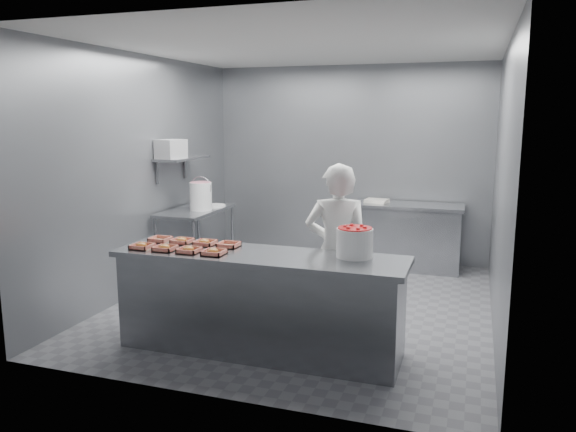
# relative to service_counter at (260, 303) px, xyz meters

# --- Properties ---
(floor) EXTENTS (4.50, 4.50, 0.00)m
(floor) POSITION_rel_service_counter_xyz_m (0.00, 1.35, -0.45)
(floor) COLOR #4C4C51
(floor) RESTS_ON ground
(ceiling) EXTENTS (4.50, 4.50, 0.00)m
(ceiling) POSITION_rel_service_counter_xyz_m (0.00, 1.35, 2.35)
(ceiling) COLOR white
(ceiling) RESTS_ON wall_back
(wall_back) EXTENTS (4.00, 0.04, 2.80)m
(wall_back) POSITION_rel_service_counter_xyz_m (0.00, 3.60, 0.95)
(wall_back) COLOR slate
(wall_back) RESTS_ON ground
(wall_left) EXTENTS (0.04, 4.50, 2.80)m
(wall_left) POSITION_rel_service_counter_xyz_m (-2.00, 1.35, 0.95)
(wall_left) COLOR slate
(wall_left) RESTS_ON ground
(wall_right) EXTENTS (0.04, 4.50, 2.80)m
(wall_right) POSITION_rel_service_counter_xyz_m (2.00, 1.35, 0.95)
(wall_right) COLOR slate
(wall_right) RESTS_ON ground
(service_counter) EXTENTS (2.60, 0.70, 0.90)m
(service_counter) POSITION_rel_service_counter_xyz_m (0.00, 0.00, 0.00)
(service_counter) COLOR slate
(service_counter) RESTS_ON ground
(prep_table) EXTENTS (0.60, 1.20, 0.90)m
(prep_table) POSITION_rel_service_counter_xyz_m (-1.65, 1.95, 0.14)
(prep_table) COLOR slate
(prep_table) RESTS_ON ground
(back_counter) EXTENTS (1.50, 0.60, 0.90)m
(back_counter) POSITION_rel_service_counter_xyz_m (0.90, 3.25, -0.00)
(back_counter) COLOR slate
(back_counter) RESTS_ON ground
(wall_shelf) EXTENTS (0.35, 0.90, 0.03)m
(wall_shelf) POSITION_rel_service_counter_xyz_m (-1.82, 1.95, 1.10)
(wall_shelf) COLOR slate
(wall_shelf) RESTS_ON wall_left
(tray_0) EXTENTS (0.19, 0.18, 0.06)m
(tray_0) POSITION_rel_service_counter_xyz_m (-1.08, -0.15, 0.47)
(tray_0) COLOR tan
(tray_0) RESTS_ON service_counter
(tray_1) EXTENTS (0.19, 0.18, 0.06)m
(tray_1) POSITION_rel_service_counter_xyz_m (-0.84, -0.15, 0.47)
(tray_1) COLOR tan
(tray_1) RESTS_ON service_counter
(tray_2) EXTENTS (0.19, 0.18, 0.06)m
(tray_2) POSITION_rel_service_counter_xyz_m (-0.60, -0.15, 0.47)
(tray_2) COLOR tan
(tray_2) RESTS_ON service_counter
(tray_3) EXTENTS (0.19, 0.18, 0.06)m
(tray_3) POSITION_rel_service_counter_xyz_m (-0.36, -0.15, 0.47)
(tray_3) COLOR tan
(tray_3) RESTS_ON service_counter
(tray_4) EXTENTS (0.19, 0.18, 0.04)m
(tray_4) POSITION_rel_service_counter_xyz_m (-1.08, 0.15, 0.47)
(tray_4) COLOR tan
(tray_4) RESTS_ON service_counter
(tray_5) EXTENTS (0.19, 0.18, 0.06)m
(tray_5) POSITION_rel_service_counter_xyz_m (-0.84, 0.15, 0.47)
(tray_5) COLOR tan
(tray_5) RESTS_ON service_counter
(tray_6) EXTENTS (0.19, 0.18, 0.06)m
(tray_6) POSITION_rel_service_counter_xyz_m (-0.60, 0.15, 0.47)
(tray_6) COLOR tan
(tray_6) RESTS_ON service_counter
(tray_7) EXTENTS (0.19, 0.18, 0.04)m
(tray_7) POSITION_rel_service_counter_xyz_m (-0.36, 0.15, 0.47)
(tray_7) COLOR tan
(tray_7) RESTS_ON service_counter
(worker) EXTENTS (0.69, 0.54, 1.66)m
(worker) POSITION_rel_service_counter_xyz_m (0.55, 0.60, 0.38)
(worker) COLOR silver
(worker) RESTS_ON ground
(strawberry_tub) EXTENTS (0.31, 0.31, 0.26)m
(strawberry_tub) POSITION_rel_service_counter_xyz_m (0.81, 0.15, 0.58)
(strawberry_tub) COLOR silver
(strawberry_tub) RESTS_ON service_counter
(glaze_bucket) EXTENTS (0.30, 0.28, 0.43)m
(glaze_bucket) POSITION_rel_service_counter_xyz_m (-1.55, 1.92, 0.63)
(glaze_bucket) COLOR silver
(glaze_bucket) RESTS_ON prep_table
(bucket_lid) EXTENTS (0.38, 0.38, 0.02)m
(bucket_lid) POSITION_rel_service_counter_xyz_m (-1.51, 2.20, 0.46)
(bucket_lid) COLOR silver
(bucket_lid) RESTS_ON prep_table
(rag) EXTENTS (0.19, 0.18, 0.02)m
(rag) POSITION_rel_service_counter_xyz_m (-1.58, 2.09, 0.46)
(rag) COLOR #CCB28C
(rag) RESTS_ON prep_table
(appliance) EXTENTS (0.34, 0.37, 0.23)m
(appliance) POSITION_rel_service_counter_xyz_m (-1.82, 1.68, 1.23)
(appliance) COLOR gray
(appliance) RESTS_ON wall_shelf
(paper_stack) EXTENTS (0.34, 0.28, 0.05)m
(paper_stack) POSITION_rel_service_counter_xyz_m (0.48, 3.25, 0.47)
(paper_stack) COLOR silver
(paper_stack) RESTS_ON back_counter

